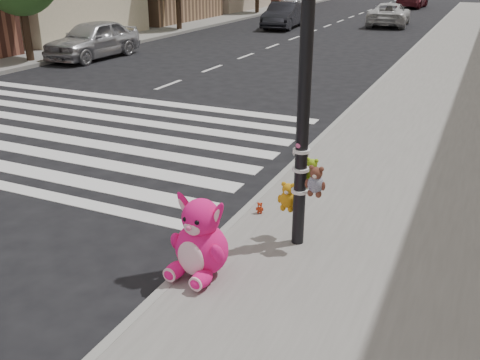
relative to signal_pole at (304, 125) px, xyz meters
The scene contains 11 objects.
ground 3.64m from the signal_pole, 145.18° to the right, with size 120.00×120.00×0.00m, color black.
sidewalk_far 24.35m from the signal_pole, 131.53° to the left, with size 6.00×80.00×0.14m, color slate.
curb_edge 8.43m from the signal_pole, 97.36° to the left, with size 0.12×80.00×0.15m, color gray.
crosswalk 8.07m from the signal_pole, 154.53° to the left, with size 11.00×6.00×0.01m, color silver, non-canonical shape.
signal_pole is the anchor object (origin of this frame).
pink_bunny 1.92m from the signal_pole, 123.08° to the right, with size 0.73×0.80×1.03m.
red_teddy 1.84m from the signal_pole, 144.03° to the left, with size 0.12×0.08×0.18m, color #B12D11, non-canonical shape.
car_silver_far 16.74m from the signal_pole, 137.95° to the left, with size 1.75×4.35×1.48m, color #B2B2B7.
car_dark_far 25.65m from the signal_pole, 110.81° to the left, with size 1.53×4.38×1.44m, color black.
car_white_near 28.00m from the signal_pole, 97.80° to the left, with size 2.20×4.78×1.33m, color silver.
car_silver_deep 36.77m from the signal_pole, 109.73° to the left, with size 1.45×3.61×1.23m, color silver.
Camera 1 is at (4.53, -4.27, 3.65)m, focal length 40.00 mm.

